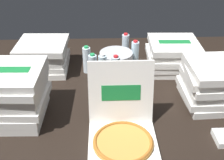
% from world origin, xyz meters
% --- Properties ---
extents(ground_plane, '(3.20, 2.40, 0.02)m').
position_xyz_m(ground_plane, '(0.00, 0.00, -0.01)').
color(ground_plane, black).
extents(open_pizza_box, '(0.40, 0.49, 0.42)m').
position_xyz_m(open_pizza_box, '(0.06, -0.36, 0.09)').
color(open_pizza_box, white).
rests_on(open_pizza_box, ground_plane).
extents(pizza_stack_center_far, '(0.43, 0.43, 0.25)m').
position_xyz_m(pizza_stack_center_far, '(-0.56, 0.54, 0.13)').
color(pizza_stack_center_far, white).
rests_on(pizza_stack_center_far, ground_plane).
extents(pizza_stack_center_near, '(0.44, 0.44, 0.36)m').
position_xyz_m(pizza_stack_center_near, '(-0.64, -0.11, 0.18)').
color(pizza_stack_center_near, white).
rests_on(pizza_stack_center_near, ground_plane).
extents(pizza_stack_right_near, '(0.43, 0.43, 0.30)m').
position_xyz_m(pizza_stack_right_near, '(0.74, 0.01, 0.15)').
color(pizza_stack_right_near, white).
rests_on(pizza_stack_right_near, ground_plane).
extents(pizza_stack_left_mid, '(0.45, 0.44, 0.25)m').
position_xyz_m(pizza_stack_left_mid, '(0.56, 0.51, 0.13)').
color(pizza_stack_left_mid, white).
rests_on(pizza_stack_left_mid, ground_plane).
extents(ice_bucket, '(0.28, 0.28, 0.16)m').
position_xyz_m(ice_bucket, '(0.07, 0.50, 0.08)').
color(ice_bucket, '#B7BABF').
rests_on(ice_bucket, ground_plane).
extents(water_bottle_0, '(0.07, 0.07, 0.24)m').
position_xyz_m(water_bottle_0, '(-0.05, 0.32, 0.11)').
color(water_bottle_0, silver).
rests_on(water_bottle_0, ground_plane).
extents(water_bottle_1, '(0.07, 0.07, 0.24)m').
position_xyz_m(water_bottle_1, '(-0.13, 0.33, 0.11)').
color(water_bottle_1, silver).
rests_on(water_bottle_1, ground_plane).
extents(water_bottle_2, '(0.07, 0.07, 0.24)m').
position_xyz_m(water_bottle_2, '(0.17, 0.74, 0.11)').
color(water_bottle_2, silver).
rests_on(water_bottle_2, ground_plane).
extents(water_bottle_3, '(0.07, 0.07, 0.24)m').
position_xyz_m(water_bottle_3, '(-0.18, 0.48, 0.11)').
color(water_bottle_3, white).
rests_on(water_bottle_3, ground_plane).
extents(water_bottle_4, '(0.07, 0.07, 0.24)m').
position_xyz_m(water_bottle_4, '(0.24, 0.58, 0.11)').
color(water_bottle_4, silver).
rests_on(water_bottle_4, ground_plane).
extents(water_bottle_5, '(0.07, 0.07, 0.24)m').
position_xyz_m(water_bottle_5, '(0.06, 0.30, 0.11)').
color(water_bottle_5, silver).
rests_on(water_bottle_5, ground_plane).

